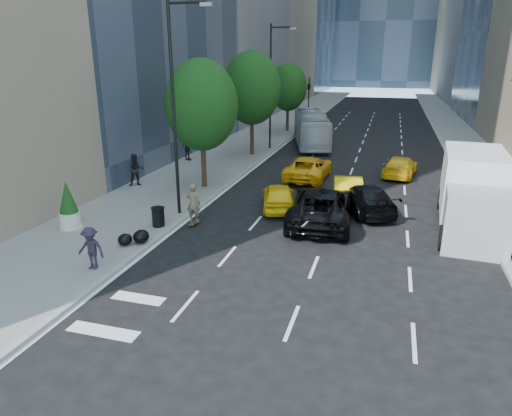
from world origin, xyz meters
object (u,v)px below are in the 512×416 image
(skateboarder, at_px, (194,206))
(city_bus, at_px, (311,129))
(black_sedan_lincoln, at_px, (321,205))
(planter_shrub, at_px, (68,206))
(black_sedan_mercedes, at_px, (365,198))
(box_truck, at_px, (473,192))
(trash_can, at_px, (158,217))

(skateboarder, bearing_deg, city_bus, -93.95)
(black_sedan_lincoln, distance_m, city_bus, 20.59)
(black_sedan_lincoln, relative_size, planter_shrub, 2.79)
(black_sedan_mercedes, bearing_deg, box_truck, 143.80)
(skateboarder, relative_size, planter_shrub, 0.85)
(black_sedan_mercedes, relative_size, box_truck, 0.66)
(skateboarder, height_order, box_truck, box_truck)
(black_sedan_lincoln, bearing_deg, planter_shrub, 17.95)
(skateboarder, xyz_separation_m, black_sedan_mercedes, (7.67, 4.25, -0.23))
(box_truck, bearing_deg, city_bus, 123.48)
(planter_shrub, bearing_deg, box_truck, 17.24)
(city_bus, bearing_deg, skateboarder, -108.86)
(trash_can, xyz_separation_m, planter_shrub, (-3.77, -1.32, 0.63))
(trash_can, height_order, planter_shrub, planter_shrub)
(black_sedan_mercedes, height_order, planter_shrub, planter_shrub)
(city_bus, height_order, planter_shrub, city_bus)
(city_bus, distance_m, planter_shrub, 25.45)
(black_sedan_lincoln, relative_size, trash_can, 7.18)
(black_sedan_lincoln, bearing_deg, black_sedan_mercedes, -134.18)
(skateboarder, relative_size, city_bus, 0.18)
(black_sedan_mercedes, distance_m, city_bus, 18.90)
(black_sedan_mercedes, height_order, box_truck, box_truck)
(trash_can, bearing_deg, box_truck, 16.69)
(planter_shrub, bearing_deg, black_sedan_mercedes, 27.18)
(skateboarder, xyz_separation_m, box_truck, (12.47, 3.14, 0.82))
(city_bus, xyz_separation_m, trash_can, (-3.10, -23.19, -0.91))
(black_sedan_lincoln, bearing_deg, city_bus, -82.50)
(city_bus, bearing_deg, black_sedan_lincoln, -93.14)
(black_sedan_lincoln, bearing_deg, trash_can, 19.20)
(black_sedan_mercedes, relative_size, planter_shrub, 2.22)
(city_bus, relative_size, planter_shrub, 4.81)
(city_bus, height_order, trash_can, city_bus)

